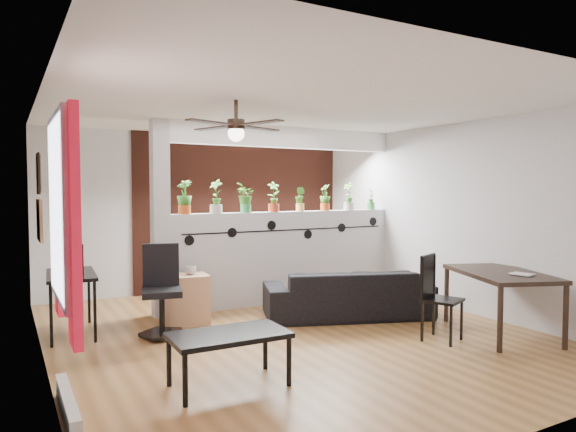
{
  "coord_description": "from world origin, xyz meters",
  "views": [
    {
      "loc": [
        -2.92,
        -5.2,
        1.68
      ],
      "look_at": [
        0.31,
        0.6,
        1.34
      ],
      "focal_mm": 32.0,
      "sensor_mm": 36.0,
      "label": 1
    }
  ],
  "objects": [
    {
      "name": "potted_plant_0",
      "position": [
        -0.78,
        1.5,
        1.59
      ],
      "size": [
        0.3,
        0.3,
        0.46
      ],
      "color": "#C55117",
      "rests_on": "partition_wall"
    },
    {
      "name": "framed_art",
      "position": [
        -2.58,
        0.9,
        1.85
      ],
      "size": [
        0.03,
        0.34,
        0.44
      ],
      "color": "#8C7259",
      "rests_on": "room_shell"
    },
    {
      "name": "book",
      "position": [
        2.0,
        -1.56,
        0.74
      ],
      "size": [
        0.2,
        0.25,
        0.02
      ],
      "primitive_type": "imported",
      "rotation": [
        0.0,
        0.0,
        0.16
      ],
      "color": "gray",
      "rests_on": "dining_table"
    },
    {
      "name": "potted_plant_2",
      "position": [
        0.12,
        1.5,
        1.58
      ],
      "size": [
        0.23,
        0.26,
        0.43
      ],
      "color": "#318842",
      "rests_on": "partition_wall"
    },
    {
      "name": "sofa",
      "position": [
        1.03,
        0.27,
        0.3
      ],
      "size": [
        2.21,
        1.48,
        0.6
      ],
      "primitive_type": "imported",
      "rotation": [
        0.0,
        0.0,
        2.78
      ],
      "color": "black",
      "rests_on": "ground"
    },
    {
      "name": "pier_column",
      "position": [
        -1.11,
        1.5,
        1.3
      ],
      "size": [
        0.22,
        0.2,
        2.6
      ],
      "primitive_type": "cube",
      "color": "#BCBCC1",
      "rests_on": "ground"
    },
    {
      "name": "ceiling_header",
      "position": [
        0.8,
        1.5,
        2.45
      ],
      "size": [
        3.6,
        0.18,
        0.3
      ],
      "primitive_type": "cube",
      "color": "white",
      "rests_on": "room_shell"
    },
    {
      "name": "coffee_table",
      "position": [
        -1.26,
        -1.19,
        0.41
      ],
      "size": [
        1.0,
        0.57,
        0.46
      ],
      "color": "black",
      "rests_on": "ground"
    },
    {
      "name": "dining_table",
      "position": [
        2.1,
        -1.26,
        0.65
      ],
      "size": [
        1.25,
        1.55,
        0.73
      ],
      "color": "black",
      "rests_on": "ground"
    },
    {
      "name": "cup",
      "position": [
        -0.86,
        1.01,
        0.66
      ],
      "size": [
        0.15,
        0.15,
        0.11
      ],
      "primitive_type": "imported",
      "rotation": [
        0.0,
        0.0,
        -0.11
      ],
      "color": "gray",
      "rests_on": "cube_shelf"
    },
    {
      "name": "potted_plant_4",
      "position": [
        1.03,
        1.5,
        1.55
      ],
      "size": [
        0.21,
        0.22,
        0.37
      ],
      "color": "#E8B152",
      "rests_on": "partition_wall"
    },
    {
      "name": "window_assembly",
      "position": [
        -2.56,
        -1.2,
        1.51
      ],
      "size": [
        0.09,
        1.3,
        1.55
      ],
      "color": "white",
      "rests_on": "room_shell"
    },
    {
      "name": "office_chair",
      "position": [
        -1.35,
        0.59,
        0.46
      ],
      "size": [
        0.54,
        0.54,
        1.03
      ],
      "color": "black",
      "rests_on": "ground"
    },
    {
      "name": "monitor",
      "position": [
        -2.25,
        1.31,
        0.81
      ],
      "size": [
        0.34,
        0.11,
        0.19
      ],
      "primitive_type": "imported",
      "rotation": [
        0.0,
        0.0,
        1.74
      ],
      "color": "black",
      "rests_on": "computer_desk"
    },
    {
      "name": "corkboard",
      "position": [
        -2.58,
        0.95,
        1.35
      ],
      "size": [
        0.03,
        0.6,
        0.45
      ],
      "primitive_type": "cube",
      "color": "#906545",
      "rests_on": "room_shell"
    },
    {
      "name": "partition_wall",
      "position": [
        0.8,
        1.5,
        0.68
      ],
      "size": [
        3.6,
        0.18,
        1.35
      ],
      "primitive_type": "cube",
      "color": "#BCBCC1",
      "rests_on": "ground"
    },
    {
      "name": "potted_plant_5",
      "position": [
        1.48,
        1.5,
        1.57
      ],
      "size": [
        0.18,
        0.21,
        0.41
      ],
      "color": "#CD4918",
      "rests_on": "partition_wall"
    },
    {
      "name": "ceiling_fan",
      "position": [
        -0.8,
        -0.3,
        2.31
      ],
      "size": [
        1.19,
        1.19,
        0.43
      ],
      "color": "black",
      "rests_on": "room_shell"
    },
    {
      "name": "folding_chair",
      "position": [
        1.28,
        -1.04,
        0.56
      ],
      "size": [
        0.5,
        0.5,
        0.95
      ],
      "color": "black",
      "rests_on": "ground"
    },
    {
      "name": "potted_plant_7",
      "position": [
        2.38,
        1.5,
        1.54
      ],
      "size": [
        0.22,
        0.22,
        0.36
      ],
      "color": "#308435",
      "rests_on": "partition_wall"
    },
    {
      "name": "baseboard_heater",
      "position": [
        -2.54,
        -1.2,
        0.09
      ],
      "size": [
        0.08,
        1.0,
        0.18
      ],
      "primitive_type": "cube",
      "color": "silver",
      "rests_on": "ground"
    },
    {
      "name": "room_shell",
      "position": [
        0.0,
        0.0,
        1.3
      ],
      "size": [
        6.3,
        7.1,
        2.9
      ],
      "color": "brown",
      "rests_on": "ground"
    },
    {
      "name": "vine_decal",
      "position": [
        0.8,
        1.4,
        1.08
      ],
      "size": [
        3.31,
        0.01,
        0.3
      ],
      "color": "black",
      "rests_on": "partition_wall"
    },
    {
      "name": "computer_desk",
      "position": [
        -2.25,
        1.16,
        0.65
      ],
      "size": [
        0.59,
        1.02,
        0.72
      ],
      "color": "black",
      "rests_on": "ground"
    },
    {
      "name": "potted_plant_6",
      "position": [
        1.93,
        1.5,
        1.59
      ],
      "size": [
        0.26,
        0.29,
        0.45
      ],
      "color": "silver",
      "rests_on": "partition_wall"
    },
    {
      "name": "brick_panel",
      "position": [
        0.8,
        2.97,
        1.3
      ],
      "size": [
        3.9,
        0.05,
        2.6
      ],
      "primitive_type": "cube",
      "color": "#AD4932",
      "rests_on": "ground"
    },
    {
      "name": "potted_plant_1",
      "position": [
        -0.33,
        1.5,
        1.6
      ],
      "size": [
        0.3,
        0.32,
        0.47
      ],
      "color": "silver",
      "rests_on": "partition_wall"
    },
    {
      "name": "potted_plant_3",
      "position": [
        0.57,
        1.5,
        1.59
      ],
      "size": [
        0.25,
        0.21,
        0.45
      ],
      "color": "#B9371D",
      "rests_on": "partition_wall"
    },
    {
      "name": "cube_shelf",
      "position": [
        -0.91,
        1.01,
        0.3
      ],
      "size": [
        0.55,
        0.5,
        0.61
      ],
      "primitive_type": "cube",
      "rotation": [
        0.0,
        0.0,
        -0.13
      ],
      "color": "tan",
      "rests_on": "ground"
    }
  ]
}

